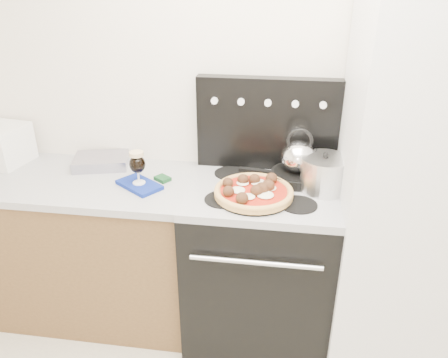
% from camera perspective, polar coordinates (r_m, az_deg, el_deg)
% --- Properties ---
extents(room_shell, '(3.52, 3.01, 2.52)m').
position_cam_1_polar(room_shell, '(1.30, -0.47, -5.59)').
color(room_shell, beige).
rests_on(room_shell, ground).
extents(base_cabinet, '(1.45, 0.60, 0.86)m').
position_cam_1_polar(base_cabinet, '(2.77, -19.06, -8.45)').
color(base_cabinet, brown).
rests_on(base_cabinet, ground).
extents(countertop, '(1.48, 0.63, 0.04)m').
position_cam_1_polar(countertop, '(2.56, -20.51, -0.07)').
color(countertop, '#AFAFB1').
rests_on(countertop, base_cabinet).
extents(stove_body, '(0.76, 0.65, 0.88)m').
position_cam_1_polar(stove_body, '(2.48, 4.58, -11.14)').
color(stove_body, black).
rests_on(stove_body, ground).
extents(cooktop, '(0.76, 0.65, 0.04)m').
position_cam_1_polar(cooktop, '(2.23, 5.00, -1.67)').
color(cooktop, '#ADADB2').
rests_on(cooktop, stove_body).
extents(backguard, '(0.76, 0.08, 0.50)m').
position_cam_1_polar(backguard, '(2.38, 5.68, 7.17)').
color(backguard, black).
rests_on(backguard, cooktop).
extents(fridge, '(0.64, 0.68, 1.90)m').
position_cam_1_polar(fridge, '(2.27, 22.93, -1.89)').
color(fridge, silver).
rests_on(fridge, ground).
extents(foil_sheet, '(0.34, 0.29, 0.06)m').
position_cam_1_polar(foil_sheet, '(2.60, -15.74, 2.26)').
color(foil_sheet, '#B7B4CB').
rests_on(foil_sheet, countertop).
extents(oven_mitt, '(0.27, 0.25, 0.02)m').
position_cam_1_polar(oven_mitt, '(2.31, -11.00, -0.76)').
color(oven_mitt, navy).
rests_on(oven_mitt, countertop).
extents(beer_glass, '(0.08, 0.08, 0.18)m').
position_cam_1_polar(beer_glass, '(2.27, -11.21, 1.49)').
color(beer_glass, black).
rests_on(beer_glass, oven_mitt).
extents(pizza_pan, '(0.48, 0.48, 0.01)m').
position_cam_1_polar(pizza_pan, '(2.13, 3.87, -2.26)').
color(pizza_pan, black).
rests_on(pizza_pan, cooktop).
extents(pizza, '(0.44, 0.44, 0.05)m').
position_cam_1_polar(pizza, '(2.11, 3.90, -1.47)').
color(pizza, tan).
rests_on(pizza, pizza_pan).
extents(skillet, '(0.31, 0.31, 0.05)m').
position_cam_1_polar(skillet, '(2.32, 9.50, 0.39)').
color(skillet, black).
rests_on(skillet, cooktop).
extents(tea_kettle, '(0.19, 0.19, 0.20)m').
position_cam_1_polar(tea_kettle, '(2.27, 9.72, 3.21)').
color(tea_kettle, white).
rests_on(tea_kettle, skillet).
extents(stock_pot, '(0.28, 0.28, 0.17)m').
position_cam_1_polar(stock_pot, '(2.22, 12.90, 0.54)').
color(stock_pot, silver).
rests_on(stock_pot, cooktop).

